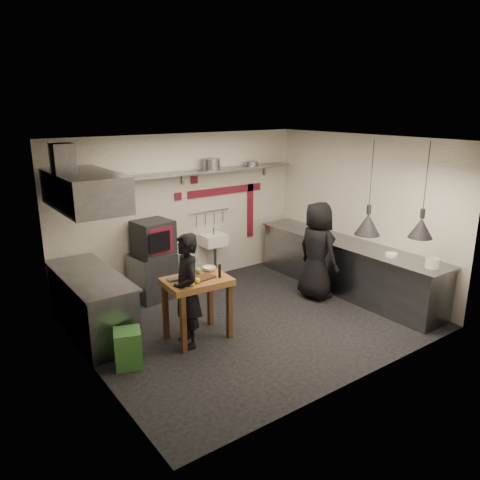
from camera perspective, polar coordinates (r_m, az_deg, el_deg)
floor at (r=7.51m, az=1.34°, el=-9.76°), size 5.00×5.00×0.00m
ceiling at (r=6.78m, az=1.50°, el=12.06°), size 5.00×5.00×0.00m
wall_back at (r=8.73m, az=-6.98°, el=3.57°), size 5.00×0.04×2.80m
wall_front at (r=5.57m, az=14.63°, el=-4.14°), size 5.00×0.04×2.80m
wall_left at (r=5.91m, az=-18.28°, el=-3.27°), size 0.04×4.20×2.80m
wall_right at (r=8.72m, az=14.63°, el=3.15°), size 0.04×4.20×2.80m
red_band_horiz at (r=9.14m, az=-1.75°, el=6.05°), size 1.70×0.02×0.14m
red_band_vert at (r=9.58m, az=1.25°, el=3.59°), size 0.14×0.02×1.10m
red_tile_a at (r=8.73m, az=-5.59°, el=7.30°), size 0.14×0.02×0.14m
red_tile_b at (r=8.61m, az=-7.56°, el=5.28°), size 0.14×0.02×0.14m
back_shelf at (r=8.45m, az=-6.54°, el=8.13°), size 4.60×0.34×0.04m
shelf_bracket_left at (r=7.86m, az=-19.26°, el=6.01°), size 0.04×0.06×0.24m
shelf_bracket_mid at (r=8.59m, az=-7.02°, el=7.58°), size 0.04×0.06×0.24m
shelf_bracket_right at (r=9.64m, az=3.00°, el=8.61°), size 0.04×0.06×0.24m
pan_far_left at (r=7.87m, az=-15.13°, el=7.58°), size 0.35×0.35×0.09m
pan_mid_left at (r=7.88m, az=-14.95°, el=7.53°), size 0.31×0.31×0.07m
stock_pot at (r=8.70m, az=-3.54°, el=9.24°), size 0.35×0.35×0.20m
pan_right at (r=9.23m, az=1.42°, el=9.29°), size 0.28×0.28×0.08m
oven_stand at (r=8.35m, az=-10.58°, el=-4.33°), size 0.75×0.70×0.80m
combi_oven at (r=8.18m, az=-10.53°, el=0.33°), size 0.67×0.63×0.58m
oven_door at (r=7.95m, az=-9.59°, el=-0.09°), size 0.46×0.08×0.46m
oven_glass at (r=7.88m, az=-9.74°, el=-0.25°), size 0.40×0.07×0.34m
hand_sink at (r=9.00m, az=-3.23°, el=-0.01°), size 0.46×0.34×0.22m
sink_tap at (r=8.96m, az=-3.25°, el=1.09°), size 0.03×0.03×0.14m
sink_drain at (r=9.10m, az=-3.05°, el=-2.73°), size 0.06×0.06×0.66m
utensil_rail at (r=8.98m, az=-3.77°, el=3.50°), size 0.90×0.02×0.02m
counter_right at (r=8.72m, az=12.71°, el=-3.23°), size 0.70×3.80×0.90m
counter_right_top at (r=8.58m, az=12.90°, el=-0.29°), size 0.76×3.90×0.03m
plate_stack at (r=7.58m, az=22.38°, el=-2.59°), size 0.24×0.24×0.15m
small_bowl_right at (r=7.94m, az=17.99°, el=-1.70°), size 0.25×0.25×0.05m
counter_left at (r=7.29m, az=-17.60°, el=-7.54°), size 0.70×1.90×0.90m
counter_left_top at (r=7.12m, az=-17.92°, el=-4.10°), size 0.76×2.00×0.03m
extractor_hood at (r=6.82m, az=-18.41°, el=5.76°), size 0.78×1.60×0.50m
hood_duct at (r=6.70m, az=-20.77°, el=8.83°), size 0.28×0.28×0.50m
green_bin at (r=6.39m, az=-13.48°, el=-12.70°), size 0.44×0.44×0.50m
prep_table at (r=6.83m, az=-5.20°, el=-8.32°), size 0.96×0.70×0.92m
cutting_board at (r=6.66m, az=-4.50°, el=-4.57°), size 0.33×0.25×0.02m
pepper_mill at (r=6.64m, az=-2.50°, el=-3.78°), size 0.05×0.05×0.20m
lemon_a at (r=6.40m, az=-5.95°, el=-5.24°), size 0.09×0.09×0.08m
lemon_b at (r=6.48m, az=-5.25°, el=-4.95°), size 0.10×0.10×0.08m
veg_ball at (r=6.83m, az=-5.16°, el=-3.72°), size 0.10×0.10×0.09m
steel_tray at (r=6.62m, az=-8.05°, el=-4.79°), size 0.19×0.14×0.03m
bowl at (r=6.95m, az=-3.77°, el=-3.50°), size 0.23×0.23×0.06m
heat_lamp_near at (r=7.19m, az=15.62°, el=6.04°), size 0.44×0.44×1.41m
heat_lamp_far at (r=7.22m, az=21.64°, el=5.59°), size 0.45×0.45×1.40m
chef_left at (r=6.52m, az=-6.54°, el=-6.18°), size 0.50×0.66×1.63m
chef_right at (r=8.19m, az=9.39°, el=-1.29°), size 0.55×0.84×1.71m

